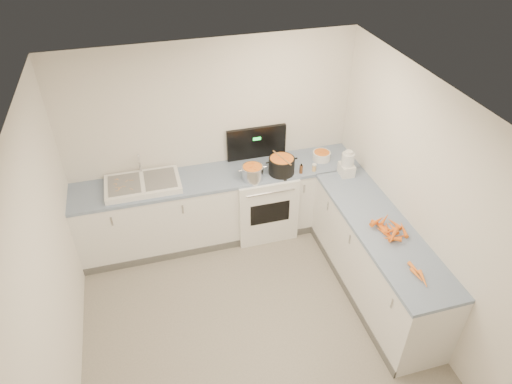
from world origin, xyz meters
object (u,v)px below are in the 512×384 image
object	(u,v)px
spice_jar	(314,168)
food_processor	(347,165)
sink	(143,184)
extract_bottle	(301,169)
stove	(262,199)
steel_pot	(253,173)
black_pot	(282,166)
mixing_bowl	(321,156)

from	to	relation	value
spice_jar	food_processor	world-z (taller)	food_processor
sink	extract_bottle	xyz separation A→B (m)	(1.87, -0.23, 0.01)
sink	stove	bearing A→B (deg)	-0.62
stove	steel_pot	xyz separation A→B (m)	(-0.18, -0.17, 0.54)
black_pot	mixing_bowl	distance (m)	0.60
spice_jar	food_processor	size ratio (longest dim) A/B	0.25
black_pot	mixing_bowl	size ratio (longest dim) A/B	1.39
mixing_bowl	stove	bearing A→B (deg)	-179.18
spice_jar	steel_pot	bearing A→B (deg)	176.95
stove	black_pot	distance (m)	0.61
steel_pot	extract_bottle	distance (m)	0.60
stove	spice_jar	world-z (taller)	stove
extract_bottle	spice_jar	bearing A→B (deg)	0.20
stove	food_processor	bearing A→B (deg)	-22.35
food_processor	sink	bearing A→B (deg)	170.46
steel_pot	food_processor	xyz separation A→B (m)	(1.11, -0.22, 0.07)
food_processor	extract_bottle	bearing A→B (deg)	161.22
black_pot	food_processor	xyz separation A→B (m)	(0.74, -0.24, 0.05)
stove	extract_bottle	size ratio (longest dim) A/B	12.96
sink	spice_jar	xyz separation A→B (m)	(2.04, -0.23, 0.00)
stove	extract_bottle	world-z (taller)	stove
black_pot	spice_jar	xyz separation A→B (m)	(0.40, -0.07, -0.05)
extract_bottle	food_processor	distance (m)	0.55
black_pot	steel_pot	bearing A→B (deg)	-175.62
sink	black_pot	bearing A→B (deg)	-5.42
extract_bottle	food_processor	world-z (taller)	food_processor
spice_jar	extract_bottle	bearing A→B (deg)	-179.80
black_pot	spice_jar	bearing A→B (deg)	-9.89
mixing_bowl	steel_pot	bearing A→B (deg)	-169.31
stove	black_pot	size ratio (longest dim) A/B	4.33
stove	sink	distance (m)	1.54
steel_pot	food_processor	distance (m)	1.14
steel_pot	spice_jar	xyz separation A→B (m)	(0.77, -0.04, -0.03)
sink	food_processor	xyz separation A→B (m)	(2.39, -0.40, 0.10)
sink	steel_pot	world-z (taller)	sink
steel_pot	extract_bottle	world-z (taller)	steel_pot
stove	steel_pot	world-z (taller)	stove
stove	mixing_bowl	bearing A→B (deg)	0.82
stove	food_processor	world-z (taller)	stove
sink	black_pot	distance (m)	1.65
black_pot	food_processor	bearing A→B (deg)	-18.26
food_processor	spice_jar	bearing A→B (deg)	153.01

